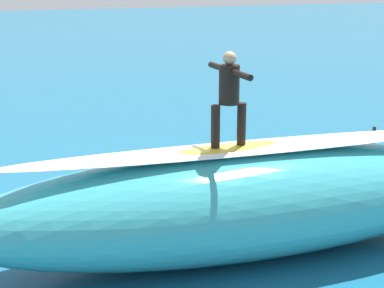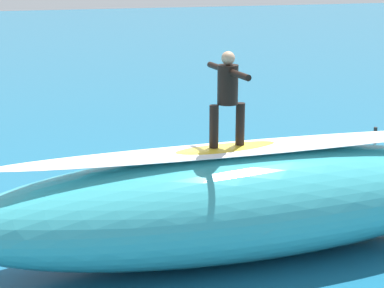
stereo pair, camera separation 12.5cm
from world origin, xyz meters
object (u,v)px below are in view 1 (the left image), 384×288
Objects in this scene: surfer_paddling at (164,165)px; buoy_marker at (371,168)px; surfboard_riding at (228,149)px; surfboard_paddling at (167,174)px; surfer_riding at (229,92)px.

surfer_paddling is 1.27× the size of buoy_marker.
surfer_paddling is 4.51m from buoy_marker.
surfboard_riding reaches higher than surfboard_paddling.
surfboard_paddling is at bearing -96.76° from surfer_riding.
surfer_paddling is at bearing -96.16° from surfboard_riding.
surfboard_riding is 4.59m from surfboard_paddling.
surfer_riding is (-0.00, -0.00, 0.90)m from surfboard_riding.
surfer_riding is 5.26m from buoy_marker.
surfer_riding is 0.90× the size of surfer_paddling.
surfer_riding reaches higher than surfer_paddling.
buoy_marker reaches higher than surfboard_paddling.
surfboard_paddling is at bearing -0.00° from surfer_paddling.
buoy_marker is at bearing -155.32° from surfboard_riding.
surfer_riding is 5.02m from surfer_paddling.
buoy_marker is (-4.23, -2.14, -2.30)m from surfer_riding.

